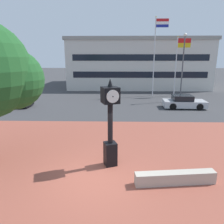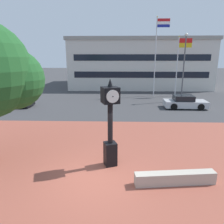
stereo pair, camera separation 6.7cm
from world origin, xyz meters
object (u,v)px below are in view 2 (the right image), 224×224
street_clock (110,123)px  car_street_near (10,101)px  flagpole_secondary (179,60)px  civic_building (137,63)px  car_street_mid (185,102)px  street_lamp_post (184,61)px  flagpole_primary (157,51)px

street_clock → car_street_near: bearing=113.0°
street_clock → flagpole_secondary: 20.45m
flagpole_secondary → civic_building: civic_building is taller
street_clock → car_street_mid: (6.91, 11.71, -1.49)m
civic_building → car_street_near: bearing=-127.6°
street_clock → street_lamp_post: (7.60, 15.31, 2.44)m
street_clock → flagpole_secondary: size_ratio=0.54×
flagpole_secondary → car_street_near: bearing=-159.5°
car_street_mid → street_lamp_post: street_lamp_post is taller
car_street_near → flagpole_primary: (15.84, 6.99, 5.17)m
street_clock → car_street_mid: bearing=39.8°
flagpole_primary → civic_building: bearing=97.3°
civic_building → street_lamp_post: size_ratio=3.00×
civic_building → street_lamp_post: 15.55m
flagpole_secondary → civic_building: (-4.37, 11.67, -0.63)m
street_clock → flagpole_secondary: bearing=47.2°
car_street_near → street_lamp_post: street_lamp_post is taller
civic_building → street_lamp_post: civic_building is taller
civic_building → street_clock: bearing=-96.8°
street_clock → flagpole_primary: 19.69m
street_clock → street_lamp_post: size_ratio=0.54×
flagpole_secondary → street_lamp_post: 3.37m
flagpole_primary → civic_building: (-1.49, 11.67, -1.80)m
car_street_near → car_street_mid: same height
flagpole_primary → street_lamp_post: (2.50, -3.34, -1.25)m
flagpole_primary → street_lamp_post: 4.36m
car_street_near → car_street_mid: bearing=92.2°
flagpole_secondary → civic_building: 12.48m
flagpole_secondary → street_lamp_post: size_ratio=1.00×
car_street_mid → flagpole_primary: 8.84m
car_street_near → flagpole_secondary: size_ratio=0.60×
car_street_near → car_street_mid: (17.64, 0.04, -0.00)m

